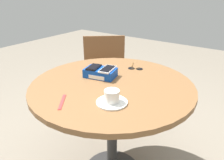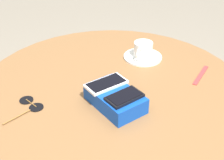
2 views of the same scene
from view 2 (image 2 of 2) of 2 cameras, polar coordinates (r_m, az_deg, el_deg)
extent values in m
cylinder|color=#2D2D2D|center=(1.39, 0.00, -13.70)|extent=(0.07, 0.07, 0.68)
cylinder|color=brown|center=(1.16, 0.00, -1.46)|extent=(1.00, 1.00, 0.03)
cube|color=#0F42AD|center=(1.03, 0.56, -3.43)|extent=(0.22, 0.17, 0.05)
cube|color=white|center=(1.07, 3.26, -2.66)|extent=(0.11, 0.03, 0.02)
cube|color=black|center=(0.98, 2.29, -3.13)|extent=(0.09, 0.13, 0.01)
cube|color=black|center=(0.98, 2.29, -2.86)|extent=(0.08, 0.12, 0.00)
cube|color=silver|center=(1.05, -1.08, -0.70)|extent=(0.10, 0.15, 0.01)
cube|color=black|center=(1.04, -1.08, -0.47)|extent=(0.09, 0.14, 0.00)
cylinder|color=white|center=(1.33, 5.64, 4.22)|extent=(0.16, 0.16, 0.01)
cylinder|color=white|center=(1.31, 5.72, 5.59)|extent=(0.08, 0.08, 0.06)
cylinder|color=brown|center=(1.30, 5.78, 6.59)|extent=(0.07, 0.07, 0.00)
torus|color=white|center=(1.28, 4.98, 4.83)|extent=(0.04, 0.05, 0.05)
cube|color=red|center=(1.25, 15.92, 0.88)|extent=(0.11, 0.13, 0.00)
cylinder|color=black|center=(1.11, -15.39, -3.57)|extent=(0.05, 0.05, 0.00)
cylinder|color=black|center=(1.06, -13.67, -4.89)|extent=(0.05, 0.05, 0.00)
cylinder|color=olive|center=(1.08, -14.57, -4.09)|extent=(0.05, 0.03, 0.00)
cylinder|color=olive|center=(1.04, -17.03, -6.48)|extent=(0.04, 0.09, 0.00)
camera|label=1|loc=(2.09, 20.59, 28.73)|focal=35.00mm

